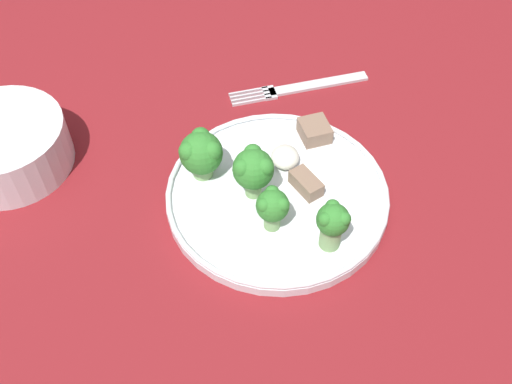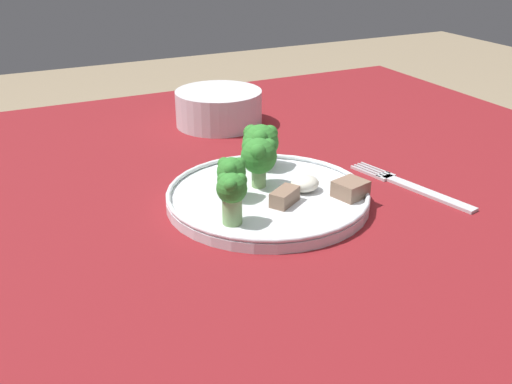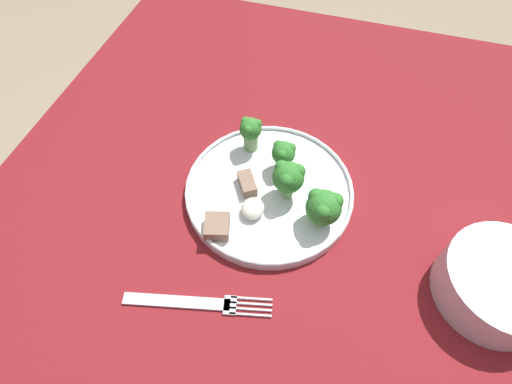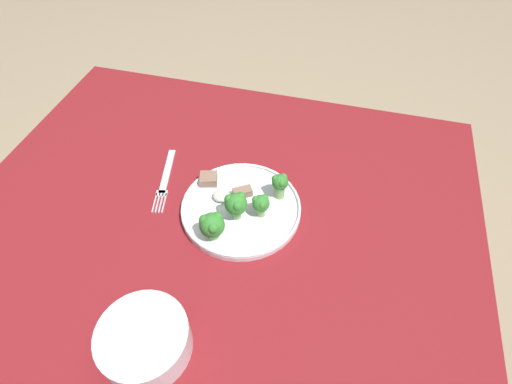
% 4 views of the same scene
% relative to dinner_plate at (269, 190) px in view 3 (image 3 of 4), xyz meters
% --- Properties ---
extents(ground_plane, '(8.00, 8.00, 0.00)m').
position_rel_dinner_plate_xyz_m(ground_plane, '(0.04, 0.06, -0.73)').
color(ground_plane, '#9E896B').
extents(table, '(1.06, 0.96, 0.72)m').
position_rel_dinner_plate_xyz_m(table, '(0.04, 0.06, -0.11)').
color(table, maroon).
rests_on(table, ground_plane).
extents(dinner_plate, '(0.24, 0.24, 0.02)m').
position_rel_dinner_plate_xyz_m(dinner_plate, '(0.00, 0.00, 0.00)').
color(dinner_plate, white).
rests_on(dinner_plate, table).
extents(fork, '(0.06, 0.19, 0.00)m').
position_rel_dinner_plate_xyz_m(fork, '(0.19, -0.04, -0.01)').
color(fork, silver).
rests_on(fork, table).
extents(cream_bowl, '(0.14, 0.14, 0.06)m').
position_rel_dinner_plate_xyz_m(cream_bowl, '(0.07, 0.31, 0.02)').
color(cream_bowl, silver).
rests_on(cream_bowl, table).
extents(broccoli_floret_near_rim_left, '(0.05, 0.05, 0.06)m').
position_rel_dinner_plate_xyz_m(broccoli_floret_near_rim_left, '(0.03, 0.08, 0.04)').
color(broccoli_floret_near_rim_left, '#7FA866').
rests_on(broccoli_floret_near_rim_left, dinner_plate).
extents(broccoli_floret_center_left, '(0.05, 0.04, 0.06)m').
position_rel_dinner_plate_xyz_m(broccoli_floret_center_left, '(0.00, 0.03, 0.04)').
color(broccoli_floret_center_left, '#7FA866').
rests_on(broccoli_floret_center_left, dinner_plate).
extents(broccoli_floret_back_left, '(0.04, 0.03, 0.05)m').
position_rel_dinner_plate_xyz_m(broccoli_floret_back_left, '(-0.04, 0.01, 0.04)').
color(broccoli_floret_back_left, '#7FA866').
rests_on(broccoli_floret_back_left, dinner_plate).
extents(broccoli_floret_front_left, '(0.03, 0.03, 0.06)m').
position_rel_dinner_plate_xyz_m(broccoli_floret_front_left, '(-0.07, -0.05, 0.04)').
color(broccoli_floret_front_left, '#7FA866').
rests_on(broccoli_floret_front_left, dinner_plate).
extents(meat_slice_front_slice, '(0.04, 0.04, 0.02)m').
position_rel_dinner_plate_xyz_m(meat_slice_front_slice, '(0.01, -0.03, 0.01)').
color(meat_slice_front_slice, '#846651').
rests_on(meat_slice_front_slice, dinner_plate).
extents(meat_slice_middle_slice, '(0.04, 0.04, 0.02)m').
position_rel_dinner_plate_xyz_m(meat_slice_middle_slice, '(0.09, -0.05, 0.01)').
color(meat_slice_middle_slice, '#846651').
rests_on(meat_slice_middle_slice, dinner_plate).
extents(sauce_dollop, '(0.04, 0.03, 0.02)m').
position_rel_dinner_plate_xyz_m(sauce_dollop, '(0.04, -0.01, 0.01)').
color(sauce_dollop, silver).
rests_on(sauce_dollop, dinner_plate).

